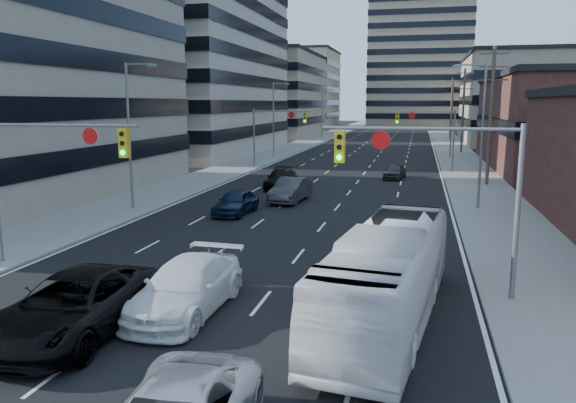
% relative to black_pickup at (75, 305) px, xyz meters
% --- Properties ---
extents(ground, '(400.00, 400.00, 0.00)m').
position_rel_black_pickup_xyz_m(ground, '(2.76, -2.35, -0.89)').
color(ground, black).
rests_on(ground, ground).
extents(road_surface, '(18.00, 300.00, 0.02)m').
position_rel_black_pickup_xyz_m(road_surface, '(2.76, 127.65, -0.88)').
color(road_surface, black).
rests_on(road_surface, ground).
extents(sidewalk_left, '(5.00, 300.00, 0.15)m').
position_rel_black_pickup_xyz_m(sidewalk_left, '(-8.74, 127.65, -0.81)').
color(sidewalk_left, slate).
rests_on(sidewalk_left, ground).
extents(sidewalk_right, '(5.00, 300.00, 0.15)m').
position_rel_black_pickup_xyz_m(sidewalk_right, '(14.26, 127.65, -0.81)').
color(sidewalk_right, slate).
rests_on(sidewalk_right, ground).
extents(office_left_mid, '(26.00, 34.00, 28.00)m').
position_rel_black_pickup_xyz_m(office_left_mid, '(-24.24, 57.65, 13.11)').
color(office_left_mid, '#ADA089').
rests_on(office_left_mid, ground).
extents(office_left_far, '(20.00, 30.00, 16.00)m').
position_rel_black_pickup_xyz_m(office_left_far, '(-21.24, 97.65, 7.11)').
color(office_left_far, gray).
rests_on(office_left_far, ground).
extents(office_right_far, '(22.00, 28.00, 14.00)m').
position_rel_black_pickup_xyz_m(office_right_far, '(27.76, 85.65, 6.11)').
color(office_right_far, gray).
rests_on(office_right_far, ground).
extents(apartment_tower, '(26.00, 26.00, 58.00)m').
position_rel_black_pickup_xyz_m(apartment_tower, '(8.76, 147.65, 28.11)').
color(apartment_tower, gray).
rests_on(apartment_tower, ground).
extents(bg_block_left, '(24.00, 24.00, 20.00)m').
position_rel_black_pickup_xyz_m(bg_block_left, '(-25.24, 137.65, 9.11)').
color(bg_block_left, '#ADA089').
rests_on(bg_block_left, ground).
extents(bg_block_right, '(22.00, 22.00, 12.00)m').
position_rel_black_pickup_xyz_m(bg_block_right, '(34.76, 127.65, 5.11)').
color(bg_block_right, gray).
rests_on(bg_block_right, ground).
extents(signal_near_left, '(6.59, 0.33, 6.00)m').
position_rel_black_pickup_xyz_m(signal_near_left, '(-4.70, 5.64, 3.44)').
color(signal_near_left, slate).
rests_on(signal_near_left, ground).
extents(signal_near_right, '(6.59, 0.33, 6.00)m').
position_rel_black_pickup_xyz_m(signal_near_right, '(10.21, 5.64, 3.44)').
color(signal_near_right, slate).
rests_on(signal_near_right, ground).
extents(signal_far_left, '(6.09, 0.33, 6.00)m').
position_rel_black_pickup_xyz_m(signal_far_left, '(-4.93, 42.64, 3.41)').
color(signal_far_left, slate).
rests_on(signal_far_left, ground).
extents(signal_far_right, '(6.09, 0.33, 6.00)m').
position_rel_black_pickup_xyz_m(signal_far_right, '(10.44, 42.64, 3.41)').
color(signal_far_right, slate).
rests_on(signal_far_right, ground).
extents(utility_pole_block, '(2.20, 0.28, 11.00)m').
position_rel_black_pickup_xyz_m(utility_pole_block, '(14.96, 33.65, 4.89)').
color(utility_pole_block, '#4C3D2D').
rests_on(utility_pole_block, ground).
extents(utility_pole_midblock, '(2.20, 0.28, 11.00)m').
position_rel_black_pickup_xyz_m(utility_pole_midblock, '(14.96, 63.65, 4.89)').
color(utility_pole_midblock, '#4C3D2D').
rests_on(utility_pole_midblock, ground).
extents(utility_pole_distant, '(2.20, 0.28, 11.00)m').
position_rel_black_pickup_xyz_m(utility_pole_distant, '(14.96, 93.65, 4.89)').
color(utility_pole_distant, '#4C3D2D').
rests_on(utility_pole_distant, ground).
extents(streetlight_left_near, '(2.03, 0.22, 9.00)m').
position_rel_black_pickup_xyz_m(streetlight_left_near, '(-7.58, 17.65, 4.17)').
color(streetlight_left_near, slate).
rests_on(streetlight_left_near, ground).
extents(streetlight_left_mid, '(2.03, 0.22, 9.00)m').
position_rel_black_pickup_xyz_m(streetlight_left_mid, '(-7.58, 52.65, 4.17)').
color(streetlight_left_mid, slate).
rests_on(streetlight_left_mid, ground).
extents(streetlight_left_far, '(2.03, 0.22, 9.00)m').
position_rel_black_pickup_xyz_m(streetlight_left_far, '(-7.58, 87.65, 4.17)').
color(streetlight_left_far, slate).
rests_on(streetlight_left_far, ground).
extents(streetlight_right_near, '(2.03, 0.22, 9.00)m').
position_rel_black_pickup_xyz_m(streetlight_right_near, '(13.10, 22.65, 4.17)').
color(streetlight_right_near, slate).
rests_on(streetlight_right_near, ground).
extents(streetlight_right_far, '(2.03, 0.22, 9.00)m').
position_rel_black_pickup_xyz_m(streetlight_right_far, '(13.10, 57.65, 4.17)').
color(streetlight_right_far, slate).
rests_on(streetlight_right_far, ground).
extents(black_pickup, '(3.13, 6.46, 1.77)m').
position_rel_black_pickup_xyz_m(black_pickup, '(0.00, 0.00, 0.00)').
color(black_pickup, black).
rests_on(black_pickup, ground).
extents(white_van, '(2.48, 5.77, 1.66)m').
position_rel_black_pickup_xyz_m(white_van, '(2.43, 2.38, -0.06)').
color(white_van, white).
rests_on(white_van, ground).
extents(transit_bus, '(3.84, 10.89, 2.97)m').
position_rel_black_pickup_xyz_m(transit_bus, '(8.76, 2.99, 0.60)').
color(transit_bus, silver).
rests_on(transit_bus, ground).
extents(sedan_blue, '(2.03, 4.50, 1.50)m').
position_rel_black_pickup_xyz_m(sedan_blue, '(-1.10, 18.03, -0.14)').
color(sedan_blue, black).
rests_on(sedan_blue, ground).
extents(sedan_grey_center, '(2.15, 5.04, 1.62)m').
position_rel_black_pickup_xyz_m(sedan_grey_center, '(1.16, 23.01, -0.08)').
color(sedan_grey_center, '#343436').
rests_on(sedan_grey_center, ground).
extents(sedan_black_far, '(2.45, 5.35, 1.52)m').
position_rel_black_pickup_xyz_m(sedan_black_far, '(-0.87, 28.62, -0.13)').
color(sedan_black_far, black).
rests_on(sedan_black_far, ground).
extents(sedan_grey_right, '(2.08, 4.14, 1.35)m').
position_rel_black_pickup_xyz_m(sedan_grey_right, '(7.52, 36.48, -0.21)').
color(sedan_grey_right, '#343437').
rests_on(sedan_grey_right, ground).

